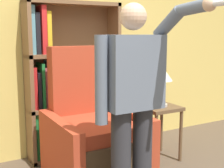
# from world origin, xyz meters

# --- Properties ---
(wall_back) EXTENTS (8.00, 0.11, 2.80)m
(wall_back) POSITION_xyz_m (-0.01, 2.03, 1.40)
(wall_back) COLOR #E0C160
(wall_back) RESTS_ON ground_plane
(bookcase) EXTENTS (1.06, 0.28, 1.72)m
(bookcase) POSITION_xyz_m (-0.04, 1.87, 0.84)
(bookcase) COLOR brown
(bookcase) RESTS_ON ground_plane
(armchair) EXTENTS (0.82, 0.89, 1.25)m
(armchair) POSITION_xyz_m (-0.00, 1.23, 0.38)
(armchair) COLOR #4C3823
(armchair) RESTS_ON ground_plane
(person_standing) EXTENTS (0.57, 0.78, 1.60)m
(person_standing) POSITION_xyz_m (-0.01, 0.51, 0.91)
(person_standing) COLOR #2D2D33
(person_standing) RESTS_ON ground_plane
(side_table) EXTENTS (0.39, 0.39, 0.60)m
(side_table) POSITION_xyz_m (0.82, 1.26, 0.48)
(side_table) COLOR brown
(side_table) RESTS_ON ground_plane
(table_lamp) EXTENTS (0.26, 0.26, 0.46)m
(table_lamp) POSITION_xyz_m (0.82, 1.26, 0.94)
(table_lamp) COLOR #B7B2A8
(table_lamp) RESTS_ON side_table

